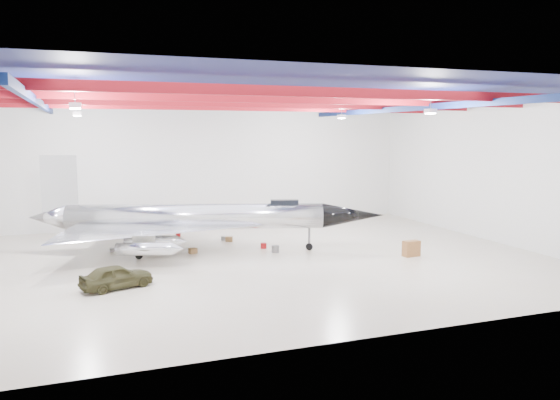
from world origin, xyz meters
name	(u,v)px	position (x,y,z in m)	size (l,w,h in m)	color
floor	(244,260)	(0.00, 0.00, 0.00)	(40.00, 40.00, 0.00)	#C0B299
wall_back	(197,165)	(0.00, 15.00, 5.50)	(40.00, 40.00, 0.00)	silver
wall_right	(492,170)	(20.00, 0.00, 5.50)	(30.00, 30.00, 0.00)	silver
ceiling	(242,92)	(0.00, 0.00, 11.00)	(40.00, 40.00, 0.00)	#0A0F38
ceiling_structure	(243,102)	(0.00, 0.00, 10.32)	(39.50, 29.50, 1.08)	maroon
jet_aircraft	(195,220)	(-2.45, 3.84, 2.25)	(24.50, 17.96, 6.86)	silver
jeep	(117,277)	(-8.32, -3.94, 0.66)	(1.56, 3.87, 1.32)	#323019
desk	(411,248)	(11.11, -2.75, 0.54)	(1.17, 0.59, 1.07)	brown
toolbox_red	(178,235)	(-2.72, 9.83, 0.14)	(0.39, 0.31, 0.27)	maroon
engine_drum	(275,249)	(2.76, 1.53, 0.24)	(0.54, 0.54, 0.49)	#59595B
parts_bin	(229,239)	(0.66, 6.38, 0.19)	(0.54, 0.44, 0.38)	olive
crate_small	(112,250)	(-8.06, 5.72, 0.13)	(0.37, 0.29, 0.26)	#59595B
tool_chest	(264,246)	(2.40, 3.11, 0.20)	(0.44, 0.44, 0.40)	maroon
oil_barrel	(193,251)	(-2.78, 3.19, 0.18)	(0.53, 0.42, 0.37)	olive
spares_box	(223,238)	(0.36, 7.06, 0.16)	(0.35, 0.35, 0.31)	#59595B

